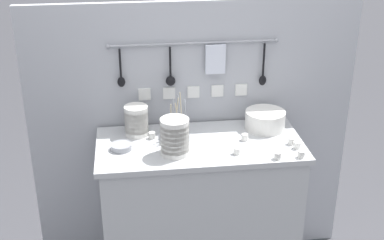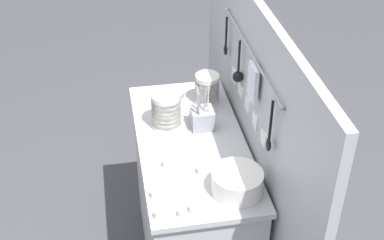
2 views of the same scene
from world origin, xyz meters
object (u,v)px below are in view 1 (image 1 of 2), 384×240
Objects in this scene: steel_mixing_bowl at (121,147)px; cup_back_right at (278,156)px; bowl_stack_back_corner at (175,137)px; plate_stack at (265,120)px; cup_front_left at (237,151)px; cup_centre at (301,154)px; cup_by_caddy at (291,141)px; cup_beside_plates at (152,135)px; bowl_stack_nested_right at (136,121)px; cup_edge_far at (297,145)px; cutlery_caddy at (178,129)px; cup_back_left at (245,137)px.

steel_mixing_bowl is 3.04× the size of cup_back_right.
bowl_stack_back_corner is at bearing 166.54° from cup_back_right.
cup_front_left is (-0.22, -0.29, -0.03)m from plate_stack.
cup_centre and cup_by_caddy have the same top height.
plate_stack reaches higher than cup_centre.
bowl_stack_back_corner is 5.43× the size of cup_front_left.
cup_centre and cup_beside_plates have the same top height.
cup_centre is 1.00× the size of cup_front_left.
bowl_stack_nested_right reaches higher than cup_edge_far.
steel_mixing_bowl is 0.94m from cup_edge_far.
bowl_stack_back_corner is 1.15× the size of bowl_stack_nested_right.
bowl_stack_back_corner reaches higher than plate_stack.
bowl_stack_back_corner is at bearing -16.71° from steel_mixing_bowl.
cup_centre is (0.93, -0.21, 0.00)m from steel_mixing_bowl.
cutlery_caddy reaches higher than cup_edge_far.
cup_centre and cup_back_left have the same top height.
plate_stack is at bearing 52.05° from cup_front_left.
cup_edge_far is at bearing -72.89° from cup_by_caddy.
cup_beside_plates is 0.80m from cup_edge_far.
cutlery_caddy reaches higher than plate_stack.
cup_edge_far is at bearing -2.01° from bowl_stack_back_corner.
cup_front_left is (0.29, -0.23, -0.04)m from cutlery_caddy.
cup_back_left is (0.40, 0.11, -0.08)m from bowl_stack_back_corner.
cup_centre is 0.82m from cup_beside_plates.
cup_centre is (0.61, -0.31, -0.04)m from cutlery_caddy.
bowl_stack_back_corner is at bearing 172.03° from cup_front_left.
steel_mixing_bowl is 3.04× the size of cup_front_left.
cup_back_right is at bearing -128.35° from cup_by_caddy.
steel_mixing_bowl is (-0.28, 0.08, -0.08)m from bowl_stack_back_corner.
cup_centre and cup_front_left have the same top height.
cup_beside_plates is at bearing -35.53° from bowl_stack_nested_right.
bowl_stack_nested_right reaches higher than cup_centre.
steel_mixing_bowl is (-0.09, -0.17, -0.07)m from bowl_stack_nested_right.
plate_stack is 0.87× the size of cutlery_caddy.
cup_back_right is 0.19m from cup_by_caddy.
cup_beside_plates is 0.52m from cup_back_left.
cup_front_left is at bearing -127.95° from plate_stack.
cup_by_caddy is 0.26m from cup_back_left.
cup_centre is at bearing -87.68° from cup_by_caddy.
cup_centre is (0.84, -0.38, -0.07)m from bowl_stack_nested_right.
plate_stack reaches higher than cup_beside_plates.
steel_mixing_bowl is 0.43× the size of cutlery_caddy.
plate_stack is at bearing 4.07° from cup_beside_plates.
plate_stack is at bearing 113.74° from cup_by_caddy.
plate_stack reaches higher than cup_by_caddy.
cutlery_caddy is 7.13× the size of cup_beside_plates.
cup_back_right is (0.80, -0.21, 0.00)m from steel_mixing_bowl.
cup_back_left is at bearing 160.97° from cup_by_caddy.
cup_beside_plates is 0.77m from cup_by_caddy.
steel_mixing_bowl is 0.62m from cup_front_left.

